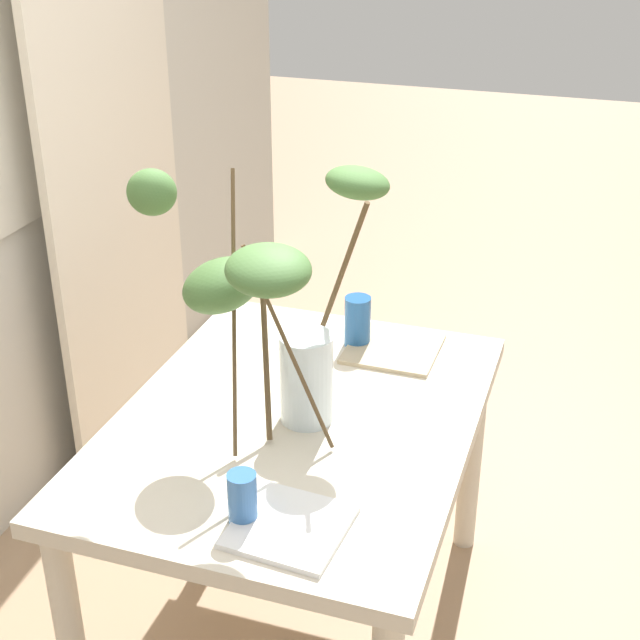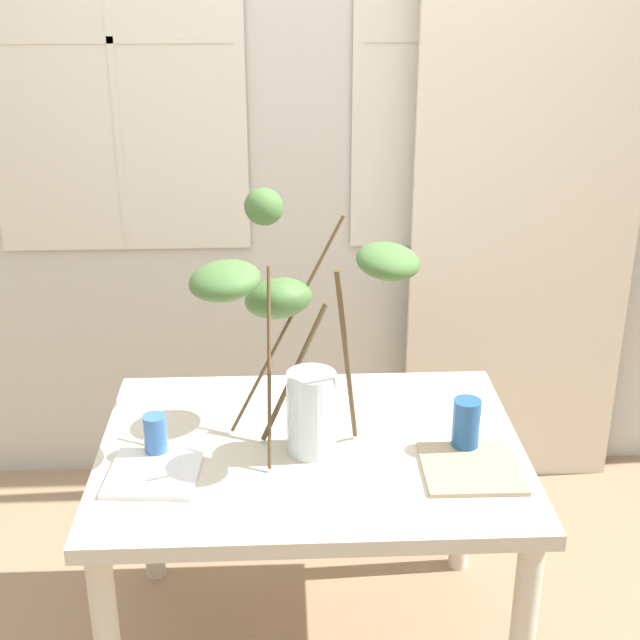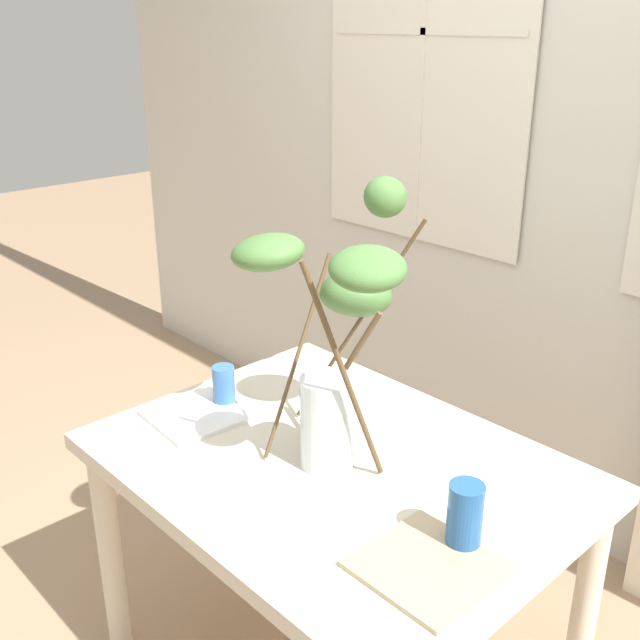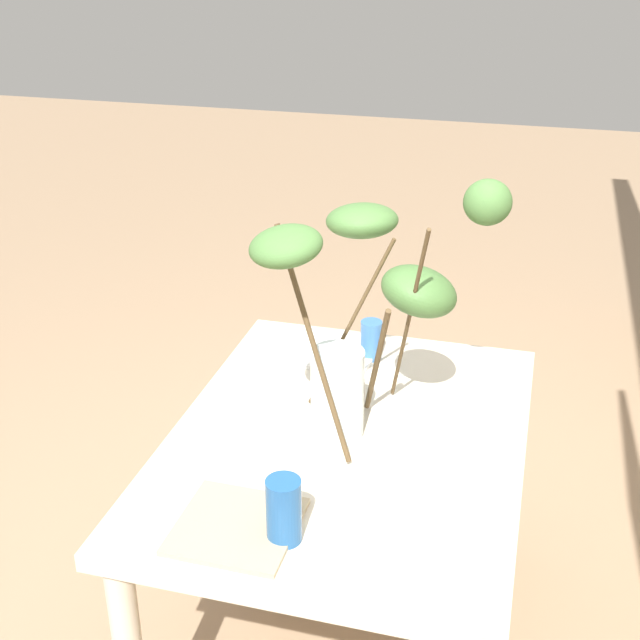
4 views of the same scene
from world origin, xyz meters
name	(u,v)px [view 2 (image 2 of 4)]	position (x,y,z in m)	size (l,w,h in m)	color
back_wall_with_windows	(299,92)	(0.00, 1.13, 1.52)	(5.19, 0.14, 3.03)	beige
curtain_sheer_side	(530,181)	(0.82, 0.96, 1.23)	(0.84, 0.03, 2.45)	silver
dining_table	(311,475)	(0.00, 0.00, 0.63)	(1.17, 0.88, 0.73)	beige
vase_with_branches	(291,325)	(-0.05, 0.04, 1.07)	(0.61, 0.57, 0.68)	silver
drinking_glass_blue_left	(155,436)	(-0.42, -0.03, 0.78)	(0.06, 0.06, 0.12)	#386BAD
drinking_glass_blue_right	(466,425)	(0.42, -0.04, 0.80)	(0.08, 0.08, 0.15)	#235693
plate_square_left	(154,473)	(-0.42, -0.13, 0.73)	(0.23, 0.23, 0.01)	white
plate_square_right	(471,468)	(0.42, -0.15, 0.73)	(0.26, 0.26, 0.01)	tan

